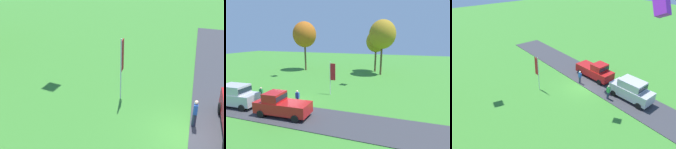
# 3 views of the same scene
# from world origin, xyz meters

# --- Properties ---
(ground_plane) EXTENTS (120.00, 120.00, 0.00)m
(ground_plane) POSITION_xyz_m (0.00, 0.00, 0.00)
(ground_plane) COLOR #3D842D
(person_on_lawn) EXTENTS (0.36, 0.24, 1.71)m
(person_on_lawn) POSITION_xyz_m (0.86, -0.28, 0.88)
(person_on_lawn) COLOR #2D334C
(person_on_lawn) RESTS_ON ground
(flag_banner) EXTENTS (0.71, 0.08, 4.14)m
(flag_banner) POSITION_xyz_m (2.89, 4.40, 2.62)
(flag_banner) COLOR silver
(flag_banner) RESTS_ON ground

